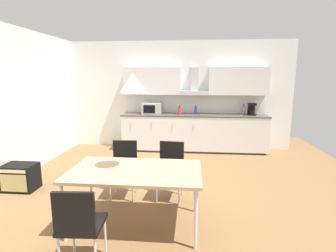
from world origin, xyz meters
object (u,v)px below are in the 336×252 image
object	(u,v)px
bottle_red	(179,111)
guitar_amp	(20,177)
pendant_lamp	(133,83)
chair_near_left	(79,221)
bottle_brown	(243,110)
coffee_maker	(252,109)
dining_table	(135,173)
bottle_blue	(196,111)
chair_far_left	(124,163)
microwave	(152,108)
chair_far_right	(171,164)

from	to	relation	value
bottle_red	guitar_amp	size ratio (longest dim) A/B	0.42
pendant_lamp	chair_near_left	bearing A→B (deg)	-112.86
bottle_brown	pendant_lamp	xyz separation A→B (m)	(-1.96, -3.59, 0.75)
bottle_brown	guitar_amp	bearing A→B (deg)	-146.44
coffee_maker	dining_table	size ratio (longest dim) A/B	0.19
bottle_red	guitar_amp	world-z (taller)	bottle_red
coffee_maker	bottle_blue	world-z (taller)	coffee_maker
bottle_blue	chair_far_left	bearing A→B (deg)	-112.69
chair_near_left	bottle_red	bearing A→B (deg)	80.50
guitar_amp	pendant_lamp	world-z (taller)	pendant_lamp
guitar_amp	bottle_red	bearing A→B (deg)	46.25
coffee_maker	bottle_red	size ratio (longest dim) A/B	1.36
microwave	bottle_red	world-z (taller)	microwave
microwave	chair_far_right	size ratio (longest dim) A/B	0.55
chair_far_right	chair_near_left	xyz separation A→B (m)	(-0.73, -1.70, 0.00)
bottle_blue	pendant_lamp	distance (m)	3.75
chair_far_left	guitar_amp	size ratio (longest dim) A/B	1.67
bottle_blue	chair_near_left	distance (m)	4.60
chair_far_left	guitar_amp	bearing A→B (deg)	179.30
guitar_amp	coffee_maker	bearing A→B (deg)	32.10
bottle_brown	dining_table	world-z (taller)	bottle_brown
chair_far_right	pendant_lamp	xyz separation A→B (m)	(-0.37, -0.85, 1.26)
chair_near_left	chair_far_left	bearing A→B (deg)	90.30
coffee_maker	bottle_red	distance (m)	1.78
bottle_brown	chair_far_left	distance (m)	3.63
microwave	dining_table	xyz separation A→B (m)	(0.33, -3.53, -0.37)
dining_table	chair_near_left	xyz separation A→B (m)	(-0.36, -0.85, -0.17)
pendant_lamp	bottle_blue	bearing A→B (deg)	77.77
chair_near_left	dining_table	bearing A→B (deg)	67.14
bottle_blue	pendant_lamp	xyz separation A→B (m)	(-0.78, -3.58, 0.77)
bottle_brown	dining_table	xyz separation A→B (m)	(-1.96, -3.59, -0.35)
coffee_maker	chair_near_left	world-z (taller)	coffee_maker
microwave	bottle_brown	world-z (taller)	microwave
guitar_amp	bottle_blue	bearing A→B (deg)	42.88
coffee_maker	bottle_brown	distance (m)	0.19
chair_far_left	guitar_amp	xyz separation A→B (m)	(-1.78, 0.02, -0.31)
coffee_maker	bottle_blue	bearing A→B (deg)	179.09
coffee_maker	chair_far_left	bearing A→B (deg)	-132.80
chair_far_left	chair_near_left	xyz separation A→B (m)	(0.01, -1.70, 0.00)
pendant_lamp	coffee_maker	bearing A→B (deg)	58.92
chair_far_right	guitar_amp	xyz separation A→B (m)	(-2.51, 0.02, -0.31)
bottle_red	chair_near_left	xyz separation A→B (m)	(-0.73, -4.34, -0.49)
chair_far_right	coffee_maker	bearing A→B (deg)	56.80
guitar_amp	bottle_brown	bearing A→B (deg)	33.56
bottle_brown	chair_near_left	size ratio (longest dim) A/B	0.31
microwave	guitar_amp	distance (m)	3.33
guitar_amp	chair_near_left	bearing A→B (deg)	-43.88
bottle_red	chair_far_right	world-z (taller)	bottle_red
microwave	chair_far_left	xyz separation A→B (m)	(-0.03, -2.69, -0.54)
chair_near_left	pendant_lamp	world-z (taller)	pendant_lamp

